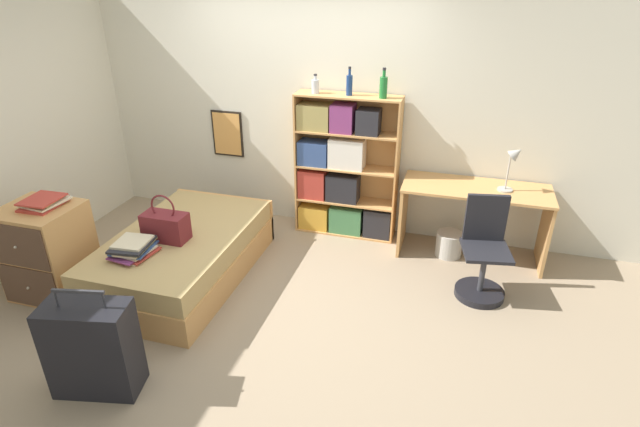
# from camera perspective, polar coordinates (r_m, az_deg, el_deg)

# --- Properties ---
(ground_plane) EXTENTS (14.00, 14.00, 0.00)m
(ground_plane) POSITION_cam_1_polar(r_m,az_deg,el_deg) (4.63, -6.73, -8.52)
(ground_plane) COLOR gray
(wall_back) EXTENTS (10.00, 0.09, 2.60)m
(wall_back) POSITION_cam_1_polar(r_m,az_deg,el_deg) (5.37, -1.34, 11.90)
(wall_back) COLOR beige
(wall_back) RESTS_ON ground_plane
(wall_left) EXTENTS (0.06, 10.00, 2.60)m
(wall_left) POSITION_cam_1_polar(r_m,az_deg,el_deg) (5.44, -31.68, 8.20)
(wall_left) COLOR beige
(wall_left) RESTS_ON ground_plane
(bed) EXTENTS (1.10, 1.81, 0.46)m
(bed) POSITION_cam_1_polar(r_m,az_deg,el_deg) (4.85, -15.28, -4.48)
(bed) COLOR tan
(bed) RESTS_ON ground_plane
(handbag) EXTENTS (0.39, 0.20, 0.43)m
(handbag) POSITION_cam_1_polar(r_m,az_deg,el_deg) (4.60, -17.24, -1.36)
(handbag) COLOR maroon
(handbag) RESTS_ON bed
(book_stack_on_bed) EXTENTS (0.35, 0.40, 0.13)m
(book_stack_on_bed) POSITION_cam_1_polar(r_m,az_deg,el_deg) (4.47, -20.54, -3.74)
(book_stack_on_bed) COLOR beige
(book_stack_on_bed) RESTS_ON bed
(suitcase) EXTENTS (0.61, 0.39, 0.82)m
(suitcase) POSITION_cam_1_polar(r_m,az_deg,el_deg) (3.77, -24.55, -13.87)
(suitcase) COLOR black
(suitcase) RESTS_ON ground_plane
(dresser) EXTENTS (0.61, 0.57, 0.83)m
(dresser) POSITION_cam_1_polar(r_m,az_deg,el_deg) (4.95, -28.68, -3.80)
(dresser) COLOR tan
(dresser) RESTS_ON ground_plane
(magazine_pile_on_dresser) EXTENTS (0.32, 0.38, 0.08)m
(magazine_pile_on_dresser) POSITION_cam_1_polar(r_m,az_deg,el_deg) (4.77, -29.04, 1.17)
(magazine_pile_on_dresser) COLOR #B2382D
(magazine_pile_on_dresser) RESTS_ON dresser
(bookcase) EXTENTS (1.07, 0.28, 1.52)m
(bookcase) POSITION_cam_1_polar(r_m,az_deg,el_deg) (5.28, 2.30, 4.72)
(bookcase) COLOR tan
(bookcase) RESTS_ON ground_plane
(bottle_green) EXTENTS (0.08, 0.08, 0.19)m
(bottle_green) POSITION_cam_1_polar(r_m,az_deg,el_deg) (5.07, -0.53, 14.38)
(bottle_green) COLOR #B7BCC1
(bottle_green) RESTS_ON bookcase
(bottle_brown) EXTENTS (0.06, 0.06, 0.27)m
(bottle_brown) POSITION_cam_1_polar(r_m,az_deg,el_deg) (4.98, 3.37, 14.51)
(bottle_brown) COLOR navy
(bottle_brown) RESTS_ON bookcase
(bottle_clear) EXTENTS (0.08, 0.08, 0.28)m
(bottle_clear) POSITION_cam_1_polar(r_m,az_deg,el_deg) (4.89, 7.26, 14.19)
(bottle_clear) COLOR #1E6B2D
(bottle_clear) RESTS_ON bookcase
(desk) EXTENTS (1.39, 0.57, 0.75)m
(desk) POSITION_cam_1_polar(r_m,az_deg,el_deg) (5.08, 17.18, 0.66)
(desk) COLOR tan
(desk) RESTS_ON ground_plane
(desk_lamp) EXTENTS (0.19, 0.14, 0.45)m
(desk_lamp) POSITION_cam_1_polar(r_m,az_deg,el_deg) (4.92, 21.29, 5.69)
(desk_lamp) COLOR #ADA89E
(desk_lamp) RESTS_ON desk
(desk_chair) EXTENTS (0.46, 0.46, 0.90)m
(desk_chair) POSITION_cam_1_polar(r_m,az_deg,el_deg) (4.62, 18.07, -5.51)
(desk_chair) COLOR black
(desk_chair) RESTS_ON ground_plane
(waste_bin) EXTENTS (0.26, 0.26, 0.25)m
(waste_bin) POSITION_cam_1_polar(r_m,az_deg,el_deg) (5.21, 14.52, -3.40)
(waste_bin) COLOR #B7B2A8
(waste_bin) RESTS_ON ground_plane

